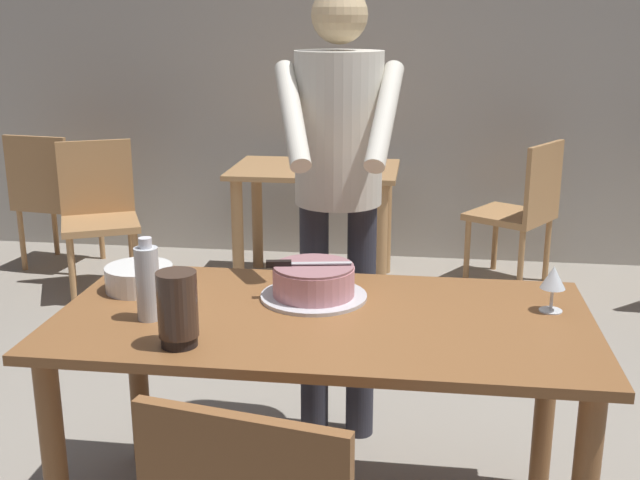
# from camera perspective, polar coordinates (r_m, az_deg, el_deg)

# --- Properties ---
(back_wall) EXTENTS (10.00, 0.12, 2.70)m
(back_wall) POSITION_cam_1_polar(r_m,az_deg,el_deg) (5.34, 4.72, 13.05)
(back_wall) COLOR #BCB7AD
(back_wall) RESTS_ON ground_plane
(main_dining_table) EXTENTS (1.61, 0.81, 0.75)m
(main_dining_table) POSITION_cam_1_polar(r_m,az_deg,el_deg) (2.40, 0.22, -8.01)
(main_dining_table) COLOR brown
(main_dining_table) RESTS_ON ground_plane
(cake_on_platter) EXTENTS (0.34, 0.34, 0.11)m
(cake_on_platter) POSITION_cam_1_polar(r_m,az_deg,el_deg) (2.48, -0.46, -3.14)
(cake_on_platter) COLOR silver
(cake_on_platter) RESTS_ON main_dining_table
(cake_knife) EXTENTS (0.27, 0.07, 0.02)m
(cake_knife) POSITION_cam_1_polar(r_m,az_deg,el_deg) (2.46, -2.14, -1.73)
(cake_knife) COLOR silver
(cake_knife) RESTS_ON cake_on_platter
(plate_stack) EXTENTS (0.22, 0.22, 0.08)m
(plate_stack) POSITION_cam_1_polar(r_m,az_deg,el_deg) (2.63, -13.06, -2.71)
(plate_stack) COLOR white
(plate_stack) RESTS_ON main_dining_table
(wine_glass_near) EXTENTS (0.08, 0.08, 0.14)m
(wine_glass_near) POSITION_cam_1_polar(r_m,az_deg,el_deg) (2.45, 16.67, -2.75)
(wine_glass_near) COLOR silver
(wine_glass_near) RESTS_ON main_dining_table
(water_bottle) EXTENTS (0.07, 0.07, 0.25)m
(water_bottle) POSITION_cam_1_polar(r_m,az_deg,el_deg) (2.34, -12.47, -3.02)
(water_bottle) COLOR silver
(water_bottle) RESTS_ON main_dining_table
(hurricane_lamp) EXTENTS (0.11, 0.11, 0.21)m
(hurricane_lamp) POSITION_cam_1_polar(r_m,az_deg,el_deg) (2.14, -10.35, -4.94)
(hurricane_lamp) COLOR black
(hurricane_lamp) RESTS_ON main_dining_table
(person_cutting_cake) EXTENTS (0.47, 0.56, 1.72)m
(person_cutting_cake) POSITION_cam_1_polar(r_m,az_deg,el_deg) (2.86, 1.36, 5.14)
(person_cutting_cake) COLOR #2D2D38
(person_cutting_cake) RESTS_ON ground_plane
(background_table) EXTENTS (1.00, 0.70, 0.74)m
(background_table) POSITION_cam_1_polar(r_m,az_deg,el_deg) (4.78, -0.37, 3.43)
(background_table) COLOR tan
(background_table) RESTS_ON ground_plane
(background_chair_0) EXTENTS (0.59, 0.59, 0.90)m
(background_chair_0) POSITION_cam_1_polar(r_m,az_deg,el_deg) (4.88, -15.84, 2.05)
(background_chair_0) COLOR tan
(background_chair_0) RESTS_ON ground_plane
(background_chair_2) EXTENTS (0.61, 0.61, 0.90)m
(background_chair_2) POSITION_cam_1_polar(r_m,az_deg,el_deg) (4.93, 14.52, 2.28)
(background_chair_2) COLOR tan
(background_chair_2) RESTS_ON ground_plane
(background_chair_3) EXTENTS (0.50, 0.50, 0.90)m
(background_chair_3) POSITION_cam_1_polar(r_m,az_deg,el_deg) (5.40, -19.01, 3.08)
(background_chair_3) COLOR tan
(background_chair_3) RESTS_ON ground_plane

